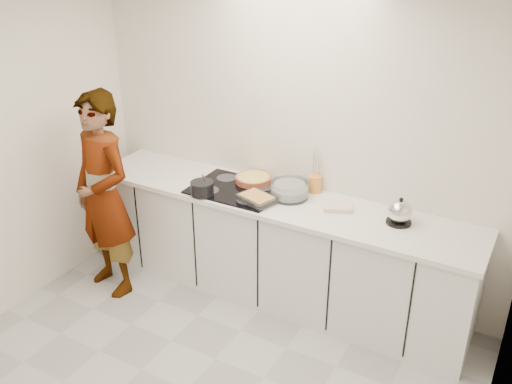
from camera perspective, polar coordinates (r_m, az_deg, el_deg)
The scene contains 13 objects.
wall_back at distance 4.61m, azimuth 3.90°, elevation 5.26°, with size 3.60×0.00×2.60m, color white.
wall_right at distance 2.84m, azimuth 23.59°, elevation -11.34°, with size 0.02×3.20×2.60m.
base_cabinets at distance 4.73m, azimuth 1.90°, elevation -5.80°, with size 3.20×0.58×0.87m, color white.
countertop at distance 4.51m, azimuth 1.98°, elevation -0.86°, with size 3.24×0.64×0.04m, color white.
hob at distance 4.64m, azimuth -1.97°, elevation 0.28°, with size 0.72×0.54×0.01m, color black.
tart_dish at distance 4.74m, azimuth -0.26°, elevation 1.34°, with size 0.39×0.39×0.05m.
saucepan at distance 4.54m, azimuth -5.41°, elevation 0.41°, with size 0.24×0.24×0.18m.
baking_dish at distance 4.40m, azimuth 0.07°, elevation -0.63°, with size 0.31×0.27×0.05m.
mixing_bowl at distance 4.49m, azimuth 3.38°, elevation 0.19°, with size 0.38×0.38×0.14m.
tea_towel at distance 4.37m, azimuth 8.14°, elevation -1.48°, with size 0.21×0.16×0.04m, color white.
kettle at distance 4.22m, azimuth 14.18°, elevation -2.00°, with size 0.20×0.20×0.21m.
utensil_crock at distance 4.61m, azimuth 5.89°, elevation 0.84°, with size 0.11×0.11×0.14m, color orange.
cook at distance 4.79m, azimuth -14.99°, elevation -0.37°, with size 0.64×0.42×1.74m, color white.
Camera 1 is at (1.83, -2.32, 2.90)m, focal length 40.00 mm.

